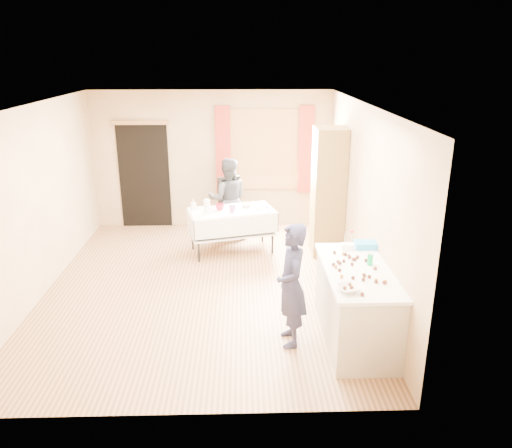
{
  "coord_description": "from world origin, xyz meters",
  "views": [
    {
      "loc": [
        0.57,
        -6.64,
        3.26
      ],
      "look_at": [
        0.76,
        0.0,
        0.95
      ],
      "focal_mm": 35.0,
      "sensor_mm": 36.0,
      "label": 1
    }
  ],
  "objects_px": {
    "counter": "(356,304)",
    "woman": "(228,199)",
    "cabinet": "(328,192)",
    "party_table": "(232,227)",
    "chair": "(232,217)",
    "girl": "(291,285)"
  },
  "relations": [
    {
      "from": "girl",
      "to": "woman",
      "type": "height_order",
      "value": "woman"
    },
    {
      "from": "cabinet",
      "to": "party_table",
      "type": "distance_m",
      "value": 1.71
    },
    {
      "from": "cabinet",
      "to": "chair",
      "type": "relative_size",
      "value": 2.01
    },
    {
      "from": "girl",
      "to": "cabinet",
      "type": "bearing_deg",
      "value": 156.9
    },
    {
      "from": "counter",
      "to": "party_table",
      "type": "xyz_separation_m",
      "value": [
        -1.5,
        2.8,
        -0.01
      ]
    },
    {
      "from": "party_table",
      "to": "girl",
      "type": "distance_m",
      "value": 2.96
    },
    {
      "from": "party_table",
      "to": "chair",
      "type": "bearing_deg",
      "value": 75.68
    },
    {
      "from": "cabinet",
      "to": "woman",
      "type": "distance_m",
      "value": 1.85
    },
    {
      "from": "counter",
      "to": "party_table",
      "type": "distance_m",
      "value": 3.18
    },
    {
      "from": "cabinet",
      "to": "counter",
      "type": "distance_m",
      "value": 2.81
    },
    {
      "from": "girl",
      "to": "party_table",
      "type": "bearing_deg",
      "value": -171.49
    },
    {
      "from": "cabinet",
      "to": "woman",
      "type": "height_order",
      "value": "cabinet"
    },
    {
      "from": "counter",
      "to": "woman",
      "type": "distance_m",
      "value": 3.82
    },
    {
      "from": "party_table",
      "to": "chair",
      "type": "distance_m",
      "value": 0.92
    },
    {
      "from": "chair",
      "to": "woman",
      "type": "bearing_deg",
      "value": -123.51
    },
    {
      "from": "cabinet",
      "to": "party_table",
      "type": "bearing_deg",
      "value": 177.93
    },
    {
      "from": "counter",
      "to": "party_table",
      "type": "bearing_deg",
      "value": 118.17
    },
    {
      "from": "cabinet",
      "to": "woman",
      "type": "bearing_deg",
      "value": 156.5
    },
    {
      "from": "girl",
      "to": "counter",
      "type": "bearing_deg",
      "value": 88.23
    },
    {
      "from": "cabinet",
      "to": "girl",
      "type": "xyz_separation_m",
      "value": [
        -0.87,
        -2.8,
        -0.32
      ]
    },
    {
      "from": "counter",
      "to": "chair",
      "type": "xyz_separation_m",
      "value": [
        -1.51,
        3.72,
        -0.14
      ]
    },
    {
      "from": "cabinet",
      "to": "girl",
      "type": "distance_m",
      "value": 2.95
    }
  ]
}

